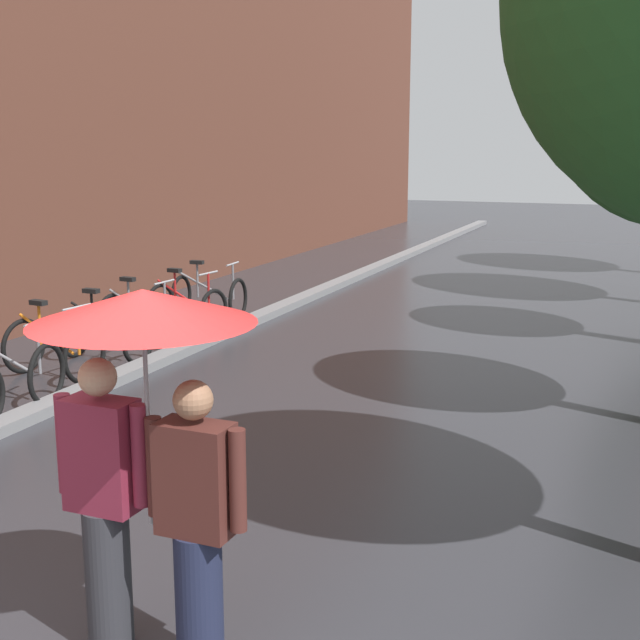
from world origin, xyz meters
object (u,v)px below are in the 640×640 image
parked_bicycle_2 (53,349)px  parked_bicycle_3 (106,333)px  parked_bicycle_1 (6,369)px  parked_bicycle_5 (186,307)px  parked_bicycle_6 (209,296)px  parked_bicycle_4 (141,318)px  couple_under_umbrella (146,414)px

parked_bicycle_2 → parked_bicycle_3: same height
parked_bicycle_1 → parked_bicycle_5: same height
parked_bicycle_2 → parked_bicycle_5: size_ratio=1.00×
parked_bicycle_1 → parked_bicycle_5: bearing=90.3°
parked_bicycle_5 → parked_bicycle_6: bearing=98.0°
parked_bicycle_6 → parked_bicycle_4: bearing=-90.8°
parked_bicycle_6 → parked_bicycle_5: bearing=-82.0°
parked_bicycle_2 → couple_under_umbrella: size_ratio=0.55×
parked_bicycle_1 → parked_bicycle_5: 3.96m
couple_under_umbrella → parked_bicycle_2: bearing=133.4°
parked_bicycle_5 → parked_bicycle_2: bearing=-92.3°
parked_bicycle_2 → parked_bicycle_5: same height
parked_bicycle_5 → couple_under_umbrella: couple_under_umbrella is taller
parked_bicycle_2 → parked_bicycle_5: (0.12, 2.98, 0.00)m
parked_bicycle_2 → couple_under_umbrella: bearing=-46.6°
parked_bicycle_4 → parked_bicycle_5: (0.16, 0.99, 0.00)m
parked_bicycle_4 → couple_under_umbrella: bearing=-56.3°
parked_bicycle_4 → parked_bicycle_5: size_ratio=0.97×
parked_bicycle_4 → parked_bicycle_5: bearing=80.6°
parked_bicycle_6 → couple_under_umbrella: (4.35, -8.53, 1.05)m
parked_bicycle_3 → parked_bicycle_4: (-0.12, 1.01, 0.00)m
parked_bicycle_3 → parked_bicycle_4: 1.02m
parked_bicycle_1 → parked_bicycle_3: (-0.06, 1.95, 0.00)m
parked_bicycle_3 → parked_bicycle_4: same height
parked_bicycle_1 → parked_bicycle_4: same height
parked_bicycle_5 → parked_bicycle_4: bearing=-99.4°
parked_bicycle_2 → parked_bicycle_5: 2.98m
parked_bicycle_4 → couple_under_umbrella: size_ratio=0.54×
parked_bicycle_4 → parked_bicycle_6: (0.03, 1.96, 0.00)m
parked_bicycle_2 → couple_under_umbrella: 6.39m
parked_bicycle_1 → parked_bicycle_5: size_ratio=1.00×
parked_bicycle_5 → couple_under_umbrella: size_ratio=0.55×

